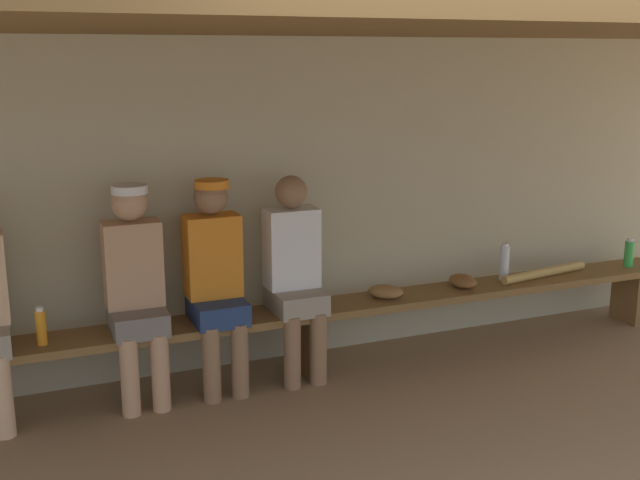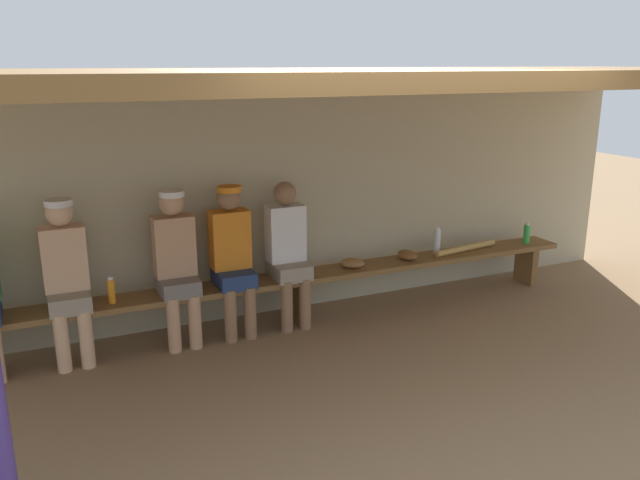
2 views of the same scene
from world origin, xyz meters
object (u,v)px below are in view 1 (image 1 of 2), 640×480
(player_in_red, at_px, (135,284))
(water_bottle_green, at_px, (629,253))
(bench, at_px, (307,318))
(player_with_sunglasses, at_px, (295,270))
(baseball_glove_tan, at_px, (386,292))
(player_shirtless_tan, at_px, (215,276))
(water_bottle_clear, at_px, (41,327))
(baseball_bat, at_px, (544,273))
(water_bottle_orange, at_px, (504,262))
(baseball_glove_dark_brown, at_px, (463,281))

(player_in_red, relative_size, water_bottle_green, 5.93)
(bench, xyz_separation_m, player_with_sunglasses, (-0.08, 0.00, 0.34))
(player_in_red, distance_m, baseball_glove_tan, 1.69)
(bench, height_order, baseball_glove_tan, baseball_glove_tan)
(player_shirtless_tan, relative_size, water_bottle_clear, 5.95)
(baseball_bat, bearing_deg, baseball_glove_tan, 171.34)
(water_bottle_orange, bearing_deg, baseball_glove_tan, -176.76)
(water_bottle_clear, bearing_deg, baseball_glove_dark_brown, 0.88)
(bench, bearing_deg, baseball_glove_tan, -0.76)
(water_bottle_orange, height_order, baseball_bat, water_bottle_orange)
(bench, height_order, water_bottle_green, water_bottle_green)
(bench, bearing_deg, water_bottle_clear, -178.70)
(player_shirtless_tan, bearing_deg, player_with_sunglasses, -0.05)
(baseball_glove_tan, xyz_separation_m, baseball_bat, (1.34, 0.01, -0.01))
(baseball_glove_dark_brown, distance_m, baseball_glove_tan, 0.63)
(player_shirtless_tan, relative_size, baseball_glove_dark_brown, 5.60)
(player_shirtless_tan, bearing_deg, player_in_red, 180.00)
(baseball_glove_dark_brown, relative_size, baseball_glove_tan, 1.00)
(water_bottle_orange, height_order, baseball_glove_tan, water_bottle_orange)
(player_shirtless_tan, distance_m, water_bottle_clear, 1.06)
(baseball_glove_tan, bearing_deg, water_bottle_orange, -135.68)
(player_with_sunglasses, relative_size, water_bottle_orange, 4.76)
(player_in_red, distance_m, baseball_bat, 3.02)
(player_shirtless_tan, bearing_deg, bench, -0.34)
(bench, relative_size, player_shirtless_tan, 4.46)
(water_bottle_clear, height_order, baseball_glove_tan, water_bottle_clear)
(player_shirtless_tan, distance_m, water_bottle_green, 3.32)
(water_bottle_green, bearing_deg, baseball_glove_dark_brown, 179.27)
(water_bottle_clear, bearing_deg, player_shirtless_tan, 2.25)
(water_bottle_green, xyz_separation_m, water_bottle_orange, (-1.13, 0.06, 0.03))
(player_with_sunglasses, relative_size, player_shirtless_tan, 0.99)
(bench, distance_m, player_in_red, 1.16)
(water_bottle_clear, distance_m, water_bottle_orange, 3.24)
(player_with_sunglasses, xyz_separation_m, baseball_bat, (1.99, -0.00, -0.24))
(player_in_red, xyz_separation_m, baseball_glove_dark_brown, (2.30, 0.00, -0.24))
(water_bottle_clear, distance_m, baseball_glove_tan, 2.23)
(baseball_glove_dark_brown, bearing_deg, water_bottle_green, -93.08)
(water_bottle_orange, xyz_separation_m, baseball_glove_dark_brown, (-0.38, -0.04, -0.09))
(water_bottle_clear, relative_size, baseball_glove_tan, 0.94)
(baseball_glove_dark_brown, bearing_deg, player_shirtless_tan, 87.74)
(water_bottle_clear, relative_size, baseball_glove_dark_brown, 0.94)
(player_with_sunglasses, bearing_deg, bench, -2.17)
(player_in_red, distance_m, water_bottle_clear, 0.58)
(player_shirtless_tan, xyz_separation_m, player_in_red, (-0.49, 0.00, 0.00))
(water_bottle_orange, xyz_separation_m, baseball_bat, (0.33, -0.05, -0.10))
(player_shirtless_tan, height_order, water_bottle_orange, player_shirtless_tan)
(baseball_bat, bearing_deg, water_bottle_orange, 162.46)
(player_with_sunglasses, xyz_separation_m, water_bottle_orange, (1.67, 0.05, -0.14))
(player_with_sunglasses, xyz_separation_m, water_bottle_clear, (-1.57, -0.04, -0.16))
(baseball_bat, bearing_deg, baseball_glove_dark_brown, 170.50)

